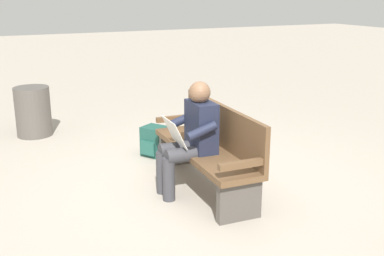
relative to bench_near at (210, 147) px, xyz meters
name	(u,v)px	position (x,y,z in m)	size (l,w,h in m)	color
ground_plane	(204,188)	(0.00, 0.07, -0.46)	(40.00, 40.00, 0.00)	#A89E8E
bench_near	(210,147)	(0.00, 0.00, 0.00)	(1.82, 0.58, 0.90)	brown
person_seated	(191,135)	(-0.03, 0.23, 0.17)	(0.59, 0.59, 1.18)	#1E2338
backpack	(155,141)	(1.22, 0.16, -0.27)	(0.39, 0.38, 0.38)	#1E4C42
trash_bin	(33,112)	(2.82, 1.42, -0.10)	(0.50, 0.50, 0.72)	#514C47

